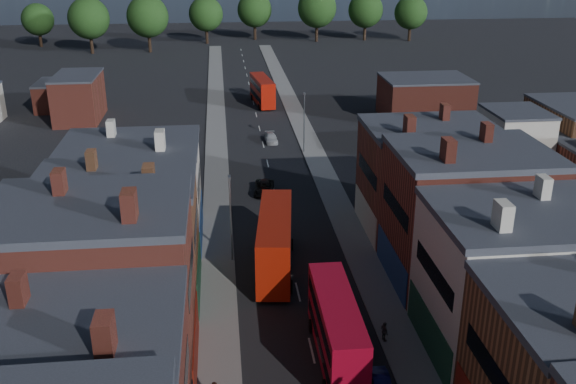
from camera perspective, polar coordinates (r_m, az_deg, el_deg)
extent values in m
cube|color=gray|center=(76.24, -6.35, 0.92)|extent=(3.00, 200.00, 0.12)
cube|color=gray|center=(77.20, 3.34, 1.29)|extent=(3.00, 200.00, 0.12)
cylinder|color=slate|center=(56.25, -5.10, -2.52)|extent=(0.16, 0.16, 8.00)
cube|color=slate|center=(54.72, -5.24, 1.29)|extent=(0.25, 0.70, 0.25)
cylinder|color=slate|center=(85.19, 1.45, 6.10)|extent=(0.16, 0.16, 8.00)
cube|color=slate|center=(84.19, 1.47, 8.72)|extent=(0.25, 0.70, 0.25)
cube|color=#B61C0A|center=(55.13, -1.16, -4.38)|extent=(4.10, 12.17, 4.77)
cube|color=black|center=(55.55, -1.15, -5.23)|extent=(4.05, 11.23, 0.98)
cube|color=black|center=(54.64, -1.16, -3.31)|extent=(4.05, 11.23, 0.98)
cylinder|color=black|center=(52.88, -2.75, -8.36)|extent=(0.45, 1.12, 1.08)
cylinder|color=black|center=(52.80, 0.22, -8.39)|extent=(0.45, 1.12, 1.08)
cylinder|color=black|center=(59.59, -2.34, -4.66)|extent=(0.45, 1.12, 1.08)
cylinder|color=black|center=(59.52, 0.28, -4.68)|extent=(0.45, 1.12, 1.08)
cube|color=red|center=(44.33, 4.33, -11.99)|extent=(2.52, 10.77, 4.30)
cube|color=black|center=(44.80, 4.30, -12.87)|extent=(2.57, 9.91, 0.88)
cube|color=black|center=(43.77, 4.37, -10.88)|extent=(2.57, 9.91, 0.88)
cylinder|color=black|center=(43.01, 6.74, -16.62)|extent=(0.30, 0.98, 0.98)
cylinder|color=black|center=(48.10, 2.09, -11.80)|extent=(0.30, 0.98, 0.98)
cylinder|color=black|center=(48.45, 5.01, -11.61)|extent=(0.30, 0.98, 0.98)
cube|color=#A81407|center=(111.12, -2.30, 9.03)|extent=(3.72, 10.90, 4.27)
cube|color=black|center=(111.30, -2.30, 8.61)|extent=(3.67, 10.06, 0.87)
cube|color=black|center=(110.89, -2.31, 9.54)|extent=(3.67, 10.06, 0.87)
cylinder|color=black|center=(108.10, -2.57, 7.57)|extent=(0.41, 1.00, 0.97)
cylinder|color=black|center=(108.55, -1.30, 7.65)|extent=(0.41, 1.00, 0.97)
cylinder|color=black|center=(114.63, -3.22, 8.39)|extent=(0.41, 1.00, 0.97)
cylinder|color=black|center=(115.06, -2.02, 8.46)|extent=(0.41, 1.00, 0.97)
imported|color=navy|center=(43.10, 8.28, -16.55)|extent=(1.25, 3.25, 1.06)
imported|color=black|center=(72.36, -2.16, 0.37)|extent=(2.67, 4.87, 1.29)
imported|color=silver|center=(90.56, -1.51, 4.80)|extent=(1.75, 4.04, 1.16)
imported|color=#635B55|center=(47.27, 8.57, -12.16)|extent=(0.62, 0.98, 1.54)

